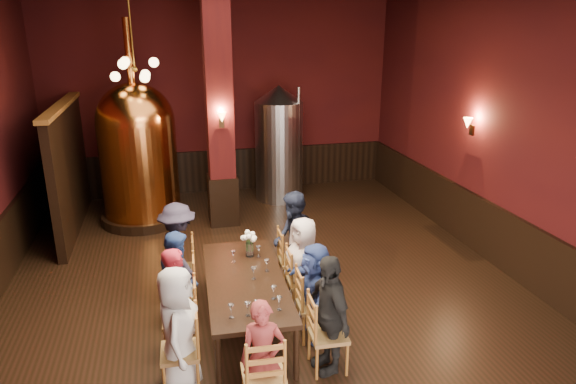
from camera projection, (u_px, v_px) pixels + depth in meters
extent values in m
plane|color=black|center=(265.00, 285.00, 8.06)|extent=(10.00, 10.00, 0.00)
cube|color=#4A110F|center=(222.00, 97.00, 11.96)|extent=(8.00, 0.02, 4.50)
cube|color=#4A110F|center=(440.00, 352.00, 2.74)|extent=(8.00, 0.02, 4.50)
cube|color=#4A110F|center=(506.00, 131.00, 8.24)|extent=(0.02, 10.00, 4.50)
cube|color=black|center=(491.00, 232.00, 8.79)|extent=(0.08, 9.90, 1.00)
cube|color=black|center=(225.00, 170.00, 12.48)|extent=(7.90, 0.08, 1.00)
cube|color=#4A110F|center=(219.00, 113.00, 9.86)|extent=(0.58, 0.58, 4.50)
cube|color=black|center=(69.00, 170.00, 9.92)|extent=(0.22, 3.50, 2.40)
cube|color=black|center=(245.00, 281.00, 6.68)|extent=(1.10, 2.44, 0.06)
cylinder|color=black|center=(218.00, 363.00, 5.66)|extent=(0.07, 0.07, 0.69)
cylinder|color=black|center=(296.00, 354.00, 5.82)|extent=(0.07, 0.07, 0.69)
cylinder|color=black|center=(208.00, 270.00, 7.78)|extent=(0.07, 0.07, 0.69)
cylinder|color=black|center=(266.00, 265.00, 7.94)|extent=(0.07, 0.07, 0.69)
imported|color=silver|center=(178.00, 330.00, 5.59)|extent=(0.60, 0.80, 1.47)
imported|color=maroon|center=(179.00, 301.00, 6.22)|extent=(0.41, 0.56, 1.40)
imported|color=navy|center=(179.00, 278.00, 6.85)|extent=(0.37, 0.67, 1.34)
imported|color=#211D2C|center=(179.00, 252.00, 7.45)|extent=(0.79, 1.08, 1.49)
imported|color=black|center=(329.00, 314.00, 5.90)|extent=(0.48, 0.90, 1.47)
imported|color=navy|center=(315.00, 291.00, 6.55)|extent=(0.47, 1.24, 1.31)
imported|color=beige|center=(303.00, 265.00, 7.15)|extent=(0.64, 0.79, 1.40)
imported|color=#191F33|center=(293.00, 241.00, 7.75)|extent=(0.45, 0.79, 1.54)
imported|color=maroon|center=(263.00, 358.00, 5.26)|extent=(0.51, 0.39, 1.28)
cylinder|color=black|center=(144.00, 216.00, 10.64)|extent=(1.70, 1.70, 0.19)
cylinder|color=#C36B2D|center=(140.00, 168.00, 10.31)|extent=(1.56, 1.56, 1.89)
sphere|color=#C36B2D|center=(135.00, 121.00, 10.02)|extent=(1.51, 1.51, 1.51)
cylinder|color=#C36B2D|center=(129.00, 52.00, 9.60)|extent=(0.15, 0.15, 1.23)
cylinder|color=#B2B2B7|center=(279.00, 151.00, 11.69)|extent=(1.30, 1.30, 2.24)
cone|color=#B2B2B7|center=(279.00, 94.00, 11.28)|extent=(1.08, 1.08, 0.36)
cylinder|color=#B2B2B7|center=(298.00, 144.00, 11.37)|extent=(0.07, 0.07, 2.51)
cylinder|color=white|center=(250.00, 250.00, 7.28)|extent=(0.11, 0.11, 0.20)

